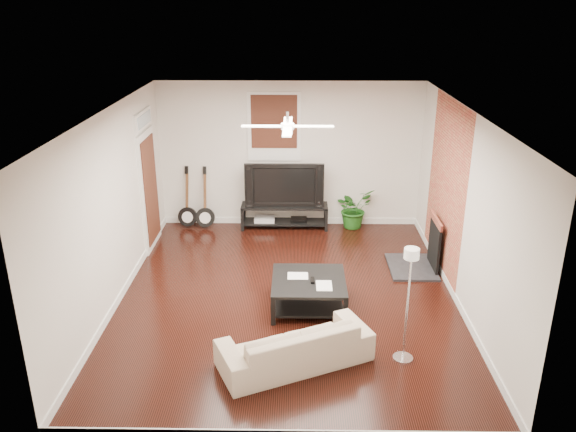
% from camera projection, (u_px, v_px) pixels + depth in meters
% --- Properties ---
extents(room, '(5.01, 6.01, 2.81)m').
position_uv_depth(room, '(288.00, 210.00, 8.15)').
color(room, black).
rests_on(room, ground).
extents(brick_accent, '(0.02, 2.20, 2.80)m').
position_uv_depth(brick_accent, '(446.00, 189.00, 9.05)').
color(brick_accent, '#B14939').
rests_on(brick_accent, floor).
extents(fireplace, '(0.80, 1.10, 0.92)m').
position_uv_depth(fireplace, '(423.00, 243.00, 9.39)').
color(fireplace, black).
rests_on(fireplace, floor).
extents(window_back, '(1.00, 0.06, 1.30)m').
position_uv_depth(window_back, '(274.00, 127.00, 10.73)').
color(window_back, black).
rests_on(window_back, wall_back).
extents(door_left, '(0.08, 1.00, 2.50)m').
position_uv_depth(door_left, '(149.00, 179.00, 10.01)').
color(door_left, white).
rests_on(door_left, wall_left).
extents(tv_stand, '(1.67, 0.45, 0.47)m').
position_uv_depth(tv_stand, '(284.00, 216.00, 11.17)').
color(tv_stand, black).
rests_on(tv_stand, floor).
extents(tv, '(1.50, 0.20, 0.86)m').
position_uv_depth(tv, '(284.00, 183.00, 10.95)').
color(tv, black).
rests_on(tv, tv_stand).
extents(coffee_table, '(1.06, 1.06, 0.44)m').
position_uv_depth(coffee_table, '(309.00, 293.00, 8.29)').
color(coffee_table, black).
rests_on(coffee_table, floor).
extents(sofa, '(2.00, 1.44, 0.54)m').
position_uv_depth(sofa, '(295.00, 344.00, 6.99)').
color(sofa, tan).
rests_on(sofa, floor).
extents(floor_lamp, '(0.33, 0.33, 1.52)m').
position_uv_depth(floor_lamp, '(407.00, 306.00, 6.89)').
color(floor_lamp, silver).
rests_on(floor_lamp, floor).
extents(potted_plant, '(0.93, 0.91, 0.78)m').
position_uv_depth(potted_plant, '(354.00, 208.00, 11.13)').
color(potted_plant, '#1F5C1A').
rests_on(potted_plant, floor).
extents(guitar_left, '(0.41, 0.31, 1.22)m').
position_uv_depth(guitar_left, '(186.00, 198.00, 11.03)').
color(guitar_left, black).
rests_on(guitar_left, floor).
extents(guitar_right, '(0.38, 0.28, 1.22)m').
position_uv_depth(guitar_right, '(204.00, 199.00, 11.00)').
color(guitar_right, black).
rests_on(guitar_right, floor).
extents(ceiling_fan, '(1.24, 1.24, 0.32)m').
position_uv_depth(ceiling_fan, '(288.00, 126.00, 7.72)').
color(ceiling_fan, white).
rests_on(ceiling_fan, ceiling).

